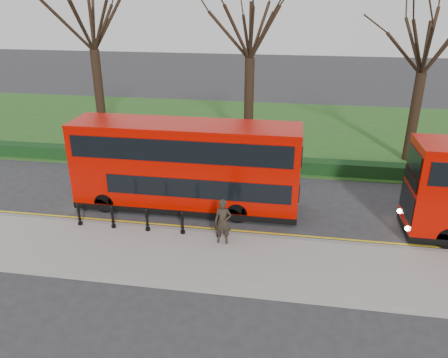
# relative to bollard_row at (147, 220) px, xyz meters

# --- Properties ---
(ground) EXTENTS (120.00, 120.00, 0.00)m
(ground) POSITION_rel_bollard_row_xyz_m (1.08, 1.35, -0.65)
(ground) COLOR #28282B
(ground) RESTS_ON ground
(pavement) EXTENTS (60.00, 4.00, 0.15)m
(pavement) POSITION_rel_bollard_row_xyz_m (1.08, -1.65, -0.57)
(pavement) COLOR gray
(pavement) RESTS_ON ground
(kerb) EXTENTS (60.00, 0.25, 0.16)m
(kerb) POSITION_rel_bollard_row_xyz_m (1.08, 0.35, -0.57)
(kerb) COLOR slate
(kerb) RESTS_ON ground
(grass_verge) EXTENTS (60.00, 18.00, 0.06)m
(grass_verge) POSITION_rel_bollard_row_xyz_m (1.08, 16.35, -0.62)
(grass_verge) COLOR #224D19
(grass_verge) RESTS_ON ground
(hedge) EXTENTS (60.00, 0.90, 0.80)m
(hedge) POSITION_rel_bollard_row_xyz_m (1.08, 8.15, -0.25)
(hedge) COLOR black
(hedge) RESTS_ON ground
(yellow_line_outer) EXTENTS (60.00, 0.10, 0.01)m
(yellow_line_outer) POSITION_rel_bollard_row_xyz_m (1.08, 0.65, -0.64)
(yellow_line_outer) COLOR yellow
(yellow_line_outer) RESTS_ON ground
(yellow_line_inner) EXTENTS (60.00, 0.10, 0.01)m
(yellow_line_inner) POSITION_rel_bollard_row_xyz_m (1.08, 0.85, -0.64)
(yellow_line_inner) COLOR yellow
(yellow_line_inner) RESTS_ON ground
(tree_left) EXTENTS (7.37, 7.37, 11.52)m
(tree_left) POSITION_rel_bollard_row_xyz_m (-6.92, 11.35, 7.73)
(tree_left) COLOR black
(tree_left) RESTS_ON ground
(tree_mid) EXTENTS (7.00, 7.00, 10.94)m
(tree_mid) POSITION_rel_bollard_row_xyz_m (3.08, 11.35, 7.30)
(tree_mid) COLOR black
(tree_mid) RESTS_ON ground
(tree_right) EXTENTS (6.28, 6.28, 9.81)m
(tree_right) POSITION_rel_bollard_row_xyz_m (13.08, 11.35, 6.47)
(tree_right) COLOR black
(tree_right) RESTS_ON ground
(bollard_row) EXTENTS (6.40, 0.15, 1.00)m
(bollard_row) POSITION_rel_bollard_row_xyz_m (0.00, 0.00, 0.00)
(bollard_row) COLOR black
(bollard_row) RESTS_ON pavement
(bus_lead) EXTENTS (10.59, 2.43, 4.21)m
(bus_lead) POSITION_rel_bollard_row_xyz_m (1.08, 2.69, 1.47)
(bus_lead) COLOR #AB0800
(bus_lead) RESTS_ON ground
(pedestrian) EXTENTS (0.70, 0.46, 1.92)m
(pedestrian) POSITION_rel_bollard_row_xyz_m (3.38, -0.45, 0.46)
(pedestrian) COLOR black
(pedestrian) RESTS_ON pavement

